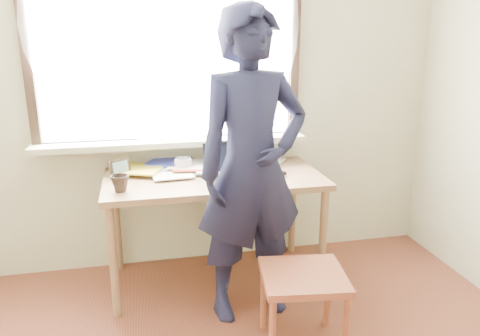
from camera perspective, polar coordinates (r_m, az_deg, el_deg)
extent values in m
cube|color=beige|center=(3.30, -5.10, 9.96)|extent=(3.50, 0.02, 2.60)
cube|color=white|center=(3.24, -8.83, 15.05)|extent=(1.70, 0.01, 1.30)
cube|color=black|center=(3.31, -8.30, 3.21)|extent=(1.82, 0.06, 0.06)
cube|color=black|center=(3.29, -24.76, 13.80)|extent=(0.06, 0.06, 1.30)
cube|color=black|center=(3.41, 6.67, 15.18)|extent=(0.06, 0.06, 1.30)
cube|color=beige|center=(3.24, -8.21, 3.11)|extent=(1.85, 0.20, 0.04)
cube|color=white|center=(3.17, -8.81, 16.83)|extent=(1.95, 0.02, 1.65)
cube|color=olive|center=(3.06, -3.18, -1.32)|extent=(1.41, 0.71, 0.04)
cylinder|color=olive|center=(2.90, -15.17, -11.07)|extent=(0.05, 0.05, 0.72)
cylinder|color=olive|center=(3.45, -14.80, -6.49)|extent=(0.05, 0.05, 0.72)
cylinder|color=olive|center=(3.10, 10.05, -8.84)|extent=(0.05, 0.05, 0.72)
cylinder|color=olive|center=(3.62, 6.43, -4.91)|extent=(0.05, 0.05, 0.72)
cube|color=black|center=(3.00, -0.90, -1.12)|extent=(0.34, 0.26, 0.02)
cube|color=black|center=(3.07, -1.62, 1.27)|extent=(0.32, 0.11, 0.21)
cube|color=black|center=(3.07, -1.62, 1.27)|extent=(0.28, 0.09, 0.17)
cube|color=black|center=(2.99, -0.84, -1.12)|extent=(0.29, 0.17, 0.00)
imported|color=white|center=(3.16, -6.93, 0.41)|extent=(0.15, 0.15, 0.09)
imported|color=black|center=(2.83, -14.41, -1.83)|extent=(0.13, 0.13, 0.10)
ellipsoid|color=black|center=(3.05, 4.89, -0.67)|extent=(0.10, 0.07, 0.04)
cube|color=#3A45BE|center=(3.29, -4.02, 0.39)|extent=(0.34, 0.33, 0.01)
cube|color=white|center=(3.32, -4.50, 0.68)|extent=(0.22, 0.26, 0.02)
cube|color=#9E3A1D|center=(3.13, -8.93, -0.50)|extent=(0.30, 0.31, 0.01)
cube|color=#9E3A1D|center=(3.16, -10.93, -0.21)|extent=(0.32, 0.27, 0.02)
cube|color=white|center=(3.18, -8.58, 0.02)|extent=(0.36, 0.32, 0.01)
cube|color=#9E3A1D|center=(3.26, -6.48, 0.54)|extent=(0.27, 0.31, 0.01)
cube|color=white|center=(3.18, -5.85, 0.20)|extent=(0.29, 0.29, 0.01)
cube|color=white|center=(3.21, -5.87, 0.41)|extent=(0.29, 0.35, 0.01)
cube|color=white|center=(3.13, -2.60, 0.18)|extent=(0.30, 0.29, 0.01)
imported|color=white|center=(3.26, -9.69, 0.17)|extent=(0.25, 0.31, 0.03)
imported|color=white|center=(3.36, 1.98, 0.84)|extent=(0.29, 0.31, 0.02)
cube|color=black|center=(3.10, -14.43, -0.14)|extent=(0.12, 0.09, 0.11)
cube|color=#36642C|center=(3.10, -14.43, -0.14)|extent=(0.09, 0.06, 0.08)
cube|color=brown|center=(2.55, 7.75, -12.97)|extent=(0.49, 0.47, 0.04)
cylinder|color=brown|center=(2.49, 3.98, -19.68)|extent=(0.04, 0.04, 0.40)
cylinder|color=brown|center=(2.78, 2.86, -15.40)|extent=(0.04, 0.04, 0.40)
cylinder|color=brown|center=(2.56, 12.74, -18.87)|extent=(0.04, 0.04, 0.40)
cylinder|color=brown|center=(2.85, 10.61, -14.85)|extent=(0.04, 0.04, 0.40)
imported|color=black|center=(2.67, 1.48, -0.03)|extent=(0.73, 0.54, 1.82)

